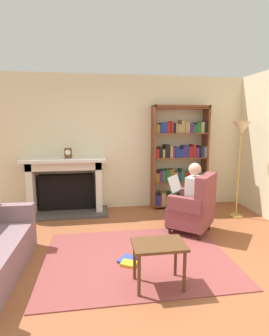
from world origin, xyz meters
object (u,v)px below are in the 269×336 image
Objects in this scene: fireplace at (66,184)px; bookshelf at (180,159)px; seated_reader at (188,194)px; side_table at (159,250)px; mantel_clock at (68,153)px; armchair_reading at (194,207)px; floor_lamp at (241,136)px.

fireplace is 0.76× the size of bookshelf.
seated_reader is 2.04× the size of side_table.
mantel_clock reaches higher than armchair_reading.
mantel_clock is at bearing -80.60° from armchair_reading.
armchair_reading is 0.85× the size of seated_reader.
seated_reader is at bearing -90.00° from armchair_reading.
fireplace is at bearing 126.04° from mantel_clock.
floor_lamp is (1.97, 1.91, 1.10)m from side_table.
seated_reader reaches higher than fireplace.
side_table is (1.22, -2.64, -0.17)m from fireplace.
armchair_reading is 0.54× the size of floor_lamp.
mantel_clock is at bearing -176.53° from bookshelf.
seated_reader is at bearing -29.93° from mantel_clock.
mantel_clock reaches higher than side_table.
bookshelf is 1.18× the size of floor_lamp.
side_table is 0.31× the size of floor_lamp.
bookshelf reaches higher than mantel_clock.
bookshelf is at bearing 67.88° from side_table.
armchair_reading is at bearing -97.41° from bookshelf.
floor_lamp reaches higher than armchair_reading.
floor_lamp reaches higher than seated_reader.
fireplace is at bearing -81.36° from seated_reader.
side_table is (-0.91, -1.33, -0.01)m from armchair_reading.
mantel_clock is 0.19× the size of armchair_reading.
bookshelf is 1.27m from floor_lamp.
mantel_clock is 0.09× the size of bookshelf.
bookshelf is 3.76× the size of side_table.
seated_reader is (-0.26, -1.27, -0.40)m from bookshelf.
bookshelf reaches higher than floor_lamp.
floor_lamp is at bearing -11.33° from mantel_clock.
mantel_clock is at bearing -80.12° from seated_reader.
bookshelf reaches higher than armchair_reading.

